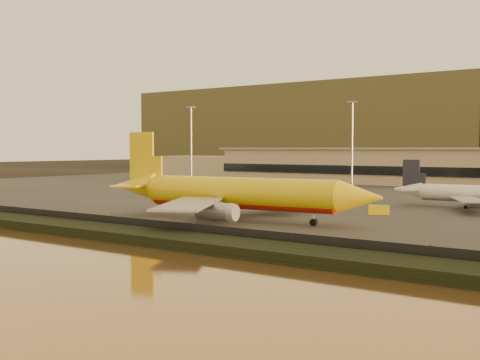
# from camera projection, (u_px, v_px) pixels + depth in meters

# --- Properties ---
(ground) EXTENTS (900.00, 900.00, 0.00)m
(ground) POSITION_uv_depth(u_px,v_px,m) (197.00, 226.00, 97.14)
(ground) COLOR black
(ground) RESTS_ON ground
(embankment) EXTENTS (320.00, 7.00, 1.40)m
(embankment) POSITION_uv_depth(u_px,v_px,m) (119.00, 233.00, 83.27)
(embankment) COLOR black
(embankment) RESTS_ON ground
(tarmac) EXTENTS (320.00, 220.00, 0.20)m
(tarmac) POSITION_uv_depth(u_px,v_px,m) (405.00, 191.00, 174.44)
(tarmac) COLOR #2D2D2D
(tarmac) RESTS_ON ground
(perimeter_fence) EXTENTS (300.00, 0.05, 2.20)m
(perimeter_fence) POSITION_uv_depth(u_px,v_px,m) (139.00, 226.00, 86.49)
(perimeter_fence) COLOR black
(perimeter_fence) RESTS_ON tarmac
(terminal_building) EXTENTS (202.00, 25.00, 12.60)m
(terminal_building) POSITION_uv_depth(u_px,v_px,m) (396.00, 167.00, 207.39)
(terminal_building) COLOR tan
(terminal_building) RESTS_ON tarmac
(apron_light_masts) EXTENTS (152.20, 12.20, 25.40)m
(apron_light_masts) POSITION_uv_depth(u_px,v_px,m) (437.00, 135.00, 148.67)
(apron_light_masts) COLOR slate
(apron_light_masts) RESTS_ON tarmac
(dhl_cargo_jet) EXTENTS (51.39, 50.07, 15.34)m
(dhl_cargo_jet) POSITION_uv_depth(u_px,v_px,m) (235.00, 194.00, 102.49)
(dhl_cargo_jet) COLOR #DDBC0B
(dhl_cargo_jet) RESTS_ON tarmac
(white_narrowbody_jet) EXTENTS (34.42, 33.57, 9.89)m
(white_narrowbody_jet) POSITION_uv_depth(u_px,v_px,m) (477.00, 194.00, 122.66)
(white_narrowbody_jet) COLOR silver
(white_narrowbody_jet) RESTS_ON tarmac
(gse_vehicle_yellow) EXTENTS (4.18, 3.11, 1.71)m
(gse_vehicle_yellow) POSITION_uv_depth(u_px,v_px,m) (379.00, 210.00, 112.02)
(gse_vehicle_yellow) COLOR #DDBC0B
(gse_vehicle_yellow) RESTS_ON tarmac
(gse_vehicle_white) EXTENTS (4.67, 2.67, 1.99)m
(gse_vehicle_white) POSITION_uv_depth(u_px,v_px,m) (260.00, 198.00, 136.44)
(gse_vehicle_white) COLOR silver
(gse_vehicle_white) RESTS_ON tarmac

